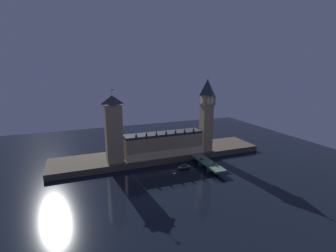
# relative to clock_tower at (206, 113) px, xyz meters

# --- Properties ---
(ground_plane) EXTENTS (400.00, 400.00, 0.00)m
(ground_plane) POSITION_rel_clock_tower_xyz_m (-47.59, -26.97, -46.78)
(ground_plane) COLOR black
(embankment) EXTENTS (220.00, 42.00, 5.83)m
(embankment) POSITION_rel_clock_tower_xyz_m (-47.59, 12.03, -43.87)
(embankment) COLOR #4C4438
(embankment) RESTS_ON ground_plane
(parliament_hall) EXTENTS (79.78, 17.06, 28.17)m
(parliament_hall) POSITION_rel_clock_tower_xyz_m (-47.37, 1.87, -29.23)
(parliament_hall) COLOR tan
(parliament_hall) RESTS_ON embankment
(clock_tower) EXTENTS (13.41, 13.52, 77.40)m
(clock_tower) POSITION_rel_clock_tower_xyz_m (0.00, 0.00, 0.00)
(clock_tower) COLOR tan
(clock_tower) RESTS_ON embankment
(victoria_tower) EXTENTS (15.07, 15.07, 68.72)m
(victoria_tower) POSITION_rel_clock_tower_xyz_m (-96.65, 1.92, -9.46)
(victoria_tower) COLOR tan
(victoria_tower) RESTS_ON embankment
(bridge) EXTENTS (11.47, 46.00, 5.82)m
(bridge) POSITION_rel_clock_tower_xyz_m (-15.35, -31.97, -42.45)
(bridge) COLOR #4C7560
(bridge) RESTS_ON ground_plane
(car_northbound_lead) EXTENTS (1.99, 4.79, 1.38)m
(car_northbound_lead) POSITION_rel_clock_tower_xyz_m (-17.88, -24.27, -40.32)
(car_northbound_lead) COLOR #235633
(car_northbound_lead) RESTS_ON bridge
(car_southbound_lead) EXTENTS (2.09, 3.85, 1.45)m
(car_southbound_lead) POSITION_rel_clock_tower_xyz_m (-12.83, -40.38, -40.28)
(car_southbound_lead) COLOR yellow
(car_southbound_lead) RESTS_ON bridge
(pedestrian_near_rail) EXTENTS (0.38, 0.38, 1.60)m
(pedestrian_near_rail) POSITION_rel_clock_tower_xyz_m (-20.40, -40.15, -40.12)
(pedestrian_near_rail) COLOR black
(pedestrian_near_rail) RESTS_ON bridge
(pedestrian_mid_walk) EXTENTS (0.38, 0.38, 1.80)m
(pedestrian_mid_walk) POSITION_rel_clock_tower_xyz_m (-10.31, -34.26, -40.01)
(pedestrian_mid_walk) COLOR black
(pedestrian_mid_walk) RESTS_ON bridge
(pedestrian_far_rail) EXTENTS (0.38, 0.38, 1.82)m
(pedestrian_far_rail) POSITION_rel_clock_tower_xyz_m (-20.40, -22.93, -40.00)
(pedestrian_far_rail) COLOR black
(pedestrian_far_rail) RESTS_ON bridge
(street_lamp_near) EXTENTS (1.34, 0.60, 6.20)m
(street_lamp_near) POSITION_rel_clock_tower_xyz_m (-20.80, -46.69, -37.08)
(street_lamp_near) COLOR #2D3333
(street_lamp_near) RESTS_ON bridge
(street_lamp_mid) EXTENTS (1.34, 0.60, 6.81)m
(street_lamp_mid) POSITION_rel_clock_tower_xyz_m (-9.91, -31.97, -36.71)
(street_lamp_mid) COLOR #2D3333
(street_lamp_mid) RESTS_ON bridge
(street_lamp_far) EXTENTS (1.34, 0.60, 7.04)m
(street_lamp_far) POSITION_rel_clock_tower_xyz_m (-20.80, -17.25, -36.57)
(street_lamp_far) COLOR #2D3333
(street_lamp_far) RESTS_ON bridge
(boat_upstream) EXTENTS (13.25, 4.36, 4.34)m
(boat_upstream) POSITION_rel_clock_tower_xyz_m (-37.17, -25.82, -45.20)
(boat_upstream) COLOR #28282D
(boat_upstream) RESTS_ON ground_plane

